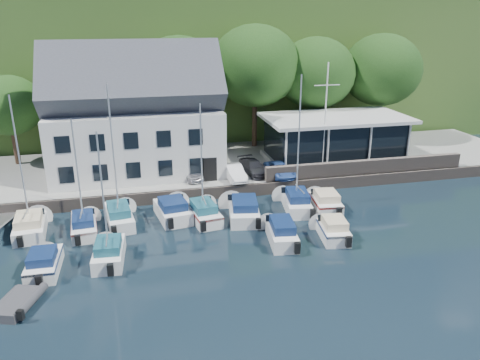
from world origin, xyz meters
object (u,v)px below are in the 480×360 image
at_px(car_silver, 190,173).
at_px(boat_r2_4, 333,227).
at_px(car_blue, 280,169).
at_px(boat_r1_2, 114,163).
at_px(boat_r1_6, 298,150).
at_px(boat_r1_7, 325,200).
at_px(boat_r1_3, 173,208).
at_px(harbor_building, 136,122).
at_px(boat_r2_0, 44,261).
at_px(flagpole, 325,118).
at_px(boat_r1_4, 202,161).
at_px(boat_r1_0, 22,172).
at_px(boat_r2_1, 103,193).
at_px(car_white, 234,172).
at_px(boat_r2_3, 281,229).
at_px(car_dgrey, 254,167).
at_px(boat_r1_1, 78,175).
at_px(dinghy_1, 16,302).
at_px(club_pavilion, 335,138).
at_px(boat_r1_5, 244,208).

height_order(car_silver, boat_r2_4, car_silver).
relative_size(car_blue, boat_r1_2, 0.39).
xyz_separation_m(boat_r1_6, boat_r1_7, (2.15, -0.47, -3.92)).
bearing_deg(boat_r1_3, boat_r1_2, 170.92).
distance_m(harbor_building, boat_r1_6, 14.42).
bearing_deg(boat_r2_0, car_silver, 49.56).
bearing_deg(flagpole, boat_r1_3, -159.55).
distance_m(boat_r1_3, boat_r1_4, 4.29).
xyz_separation_m(boat_r1_0, boat_r1_7, (20.99, -0.57, -3.63)).
relative_size(harbor_building, boat_r2_1, 1.64).
relative_size(flagpole, boat_r1_6, 1.00).
height_order(car_white, boat_r1_6, boat_r1_6).
height_order(harbor_building, boat_r2_3, harbor_building).
xyz_separation_m(car_white, boat_r1_2, (-9.30, -4.52, 2.86)).
bearing_deg(car_dgrey, boat_r2_3, -105.00).
relative_size(car_silver, boat_r2_0, 0.66).
bearing_deg(car_silver, boat_r1_1, -157.94).
xyz_separation_m(car_silver, boat_r1_1, (-8.07, -6.27, 2.56)).
xyz_separation_m(boat_r1_3, boat_r1_7, (11.41, -0.85, -0.05)).
xyz_separation_m(car_white, boat_r2_0, (-13.44, -10.30, -0.94)).
xyz_separation_m(boat_r2_3, dinghy_1, (-15.28, -4.20, -0.39)).
height_order(car_dgrey, boat_r1_0, boat_r1_0).
bearing_deg(boat_r1_4, car_dgrey, 40.75).
bearing_deg(dinghy_1, boat_r1_2, 80.92).
xyz_separation_m(car_white, boat_r2_3, (1.02, -9.57, -0.87)).
bearing_deg(car_blue, boat_r1_6, -97.05).
bearing_deg(club_pavilion, boat_r2_1, -146.53).
height_order(boat_r1_2, boat_r2_3, boat_r1_2).
height_order(harbor_building, boat_r1_2, harbor_building).
bearing_deg(boat_r1_6, boat_r1_1, -168.77).
height_order(boat_r1_4, dinghy_1, boat_r1_4).
relative_size(boat_r1_0, boat_r2_0, 1.73).
height_order(car_silver, boat_r1_2, boat_r1_2).
xyz_separation_m(car_white, boat_r2_4, (4.47, -9.99, -0.91)).
xyz_separation_m(boat_r2_0, boat_r2_1, (3.60, 0.42, 3.71)).
height_order(boat_r1_5, dinghy_1, boat_r1_5).
distance_m(harbor_building, car_silver, 6.37).
bearing_deg(car_blue, boat_r1_3, -159.10).
relative_size(boat_r1_5, boat_r2_4, 1.36).
height_order(boat_r1_2, boat_r1_5, boat_r1_2).
distance_m(harbor_building, boat_r2_3, 16.72).
distance_m(car_silver, boat_r2_1, 12.77).
bearing_deg(flagpole, boat_r2_3, -124.76).
relative_size(boat_r1_2, boat_r2_4, 1.86).
distance_m(boat_r1_7, boat_r2_1, 16.76).
height_order(boat_r1_1, boat_r1_3, boat_r1_1).
relative_size(boat_r1_4, boat_r1_6, 0.96).
distance_m(boat_r1_2, boat_r1_3, 5.28).
relative_size(flagpole, boat_r2_4, 1.92).
height_order(boat_r1_0, boat_r2_3, boat_r1_0).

